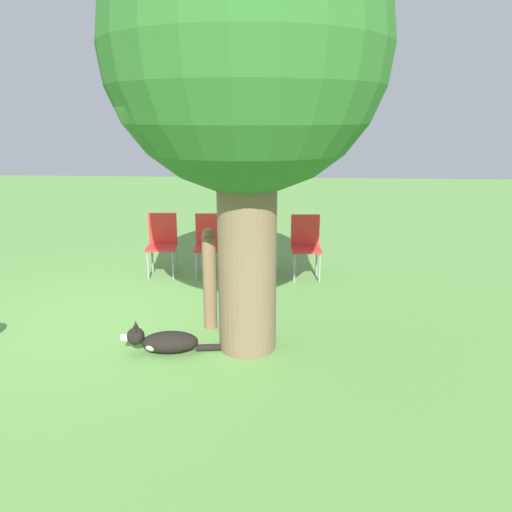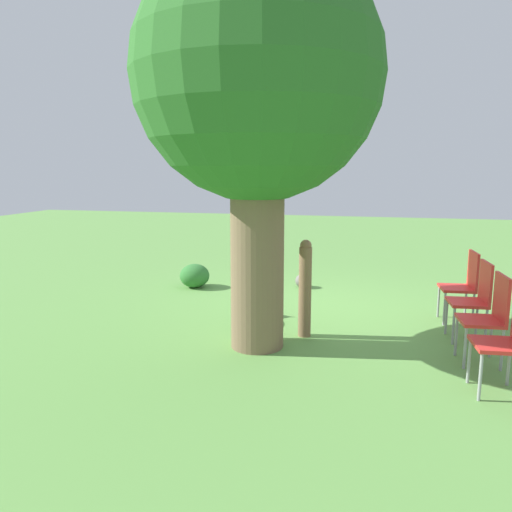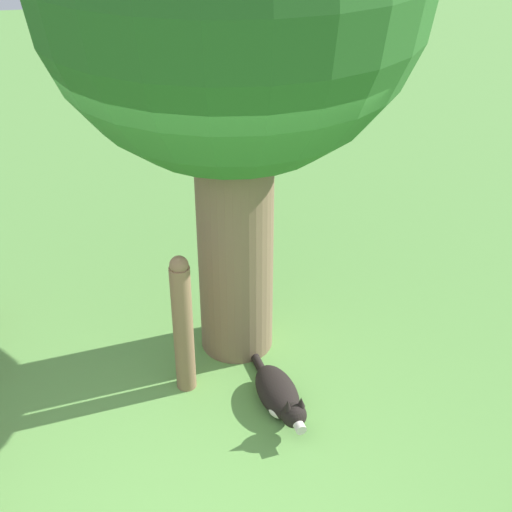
{
  "view_description": "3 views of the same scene",
  "coord_description": "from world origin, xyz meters",
  "px_view_note": "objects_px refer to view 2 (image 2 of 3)",
  "views": [
    {
      "loc": [
        5.38,
        1.78,
        2.43
      ],
      "look_at": [
        0.43,
        1.44,
        1.03
      ],
      "focal_mm": 35.0,
      "sensor_mm": 36.0,
      "label": 1
    },
    {
      "loc": [
        -0.85,
        6.77,
        2.06
      ],
      "look_at": [
        0.43,
        1.46,
        1.09
      ],
      "focal_mm": 35.0,
      "sensor_mm": 36.0,
      "label": 2
    },
    {
      "loc": [
        -0.31,
        -3.49,
        3.85
      ],
      "look_at": [
        0.58,
        1.22,
        0.93
      ],
      "focal_mm": 50.0,
      "sensor_mm": 36.0,
      "label": 3
    }
  ],
  "objects_px": {
    "red_chair_0": "(464,282)",
    "oak_tree": "(257,83)",
    "red_chair_2": "(489,313)",
    "red_chair_1": "(475,295)",
    "fence_post": "(305,288)",
    "red_chair_3": "(508,336)",
    "dog": "(259,314)"
  },
  "relations": [
    {
      "from": "red_chair_0",
      "to": "red_chair_3",
      "type": "height_order",
      "value": "same"
    },
    {
      "from": "oak_tree",
      "to": "red_chair_3",
      "type": "bearing_deg",
      "value": 164.72
    },
    {
      "from": "dog",
      "to": "fence_post",
      "type": "height_order",
      "value": "fence_post"
    },
    {
      "from": "fence_post",
      "to": "red_chair_2",
      "type": "xyz_separation_m",
      "value": [
        -2.01,
        0.42,
        -0.05
      ]
    },
    {
      "from": "oak_tree",
      "to": "fence_post",
      "type": "distance_m",
      "value": 2.44
    },
    {
      "from": "dog",
      "to": "fence_post",
      "type": "xyz_separation_m",
      "value": [
        -0.67,
        0.39,
        0.49
      ]
    },
    {
      "from": "red_chair_1",
      "to": "red_chair_2",
      "type": "distance_m",
      "value": 0.74
    },
    {
      "from": "dog",
      "to": "red_chair_2",
      "type": "relative_size",
      "value": 1.08
    },
    {
      "from": "red_chair_2",
      "to": "red_chair_3",
      "type": "distance_m",
      "value": 0.74
    },
    {
      "from": "fence_post",
      "to": "red_chair_0",
      "type": "relative_size",
      "value": 1.25
    },
    {
      "from": "oak_tree",
      "to": "red_chair_2",
      "type": "distance_m",
      "value": 3.46
    },
    {
      "from": "dog",
      "to": "red_chair_1",
      "type": "relative_size",
      "value": 1.08
    },
    {
      "from": "red_chair_1",
      "to": "red_chair_3",
      "type": "distance_m",
      "value": 1.49
    },
    {
      "from": "oak_tree",
      "to": "dog",
      "type": "relative_size",
      "value": 4.19
    },
    {
      "from": "red_chair_1",
      "to": "dog",
      "type": "bearing_deg",
      "value": -6.37
    },
    {
      "from": "oak_tree",
      "to": "dog",
      "type": "height_order",
      "value": "oak_tree"
    },
    {
      "from": "red_chair_0",
      "to": "red_chair_3",
      "type": "xyz_separation_m",
      "value": [
        -0.03,
        2.23,
        0.0
      ]
    },
    {
      "from": "red_chair_0",
      "to": "oak_tree",
      "type": "bearing_deg",
      "value": 27.13
    },
    {
      "from": "red_chair_1",
      "to": "red_chair_3",
      "type": "height_order",
      "value": "same"
    },
    {
      "from": "fence_post",
      "to": "red_chair_3",
      "type": "distance_m",
      "value": 2.33
    },
    {
      "from": "red_chair_1",
      "to": "red_chair_0",
      "type": "bearing_deg",
      "value": -94.04
    },
    {
      "from": "red_chair_1",
      "to": "red_chair_3",
      "type": "xyz_separation_m",
      "value": [
        -0.02,
        1.48,
        0.0
      ]
    },
    {
      "from": "oak_tree",
      "to": "red_chair_2",
      "type": "relative_size",
      "value": 4.54
    },
    {
      "from": "dog",
      "to": "red_chair_0",
      "type": "distance_m",
      "value": 2.78
    },
    {
      "from": "oak_tree",
      "to": "dog",
      "type": "distance_m",
      "value": 2.97
    },
    {
      "from": "red_chair_0",
      "to": "red_chair_2",
      "type": "bearing_deg",
      "value": 85.96
    },
    {
      "from": "dog",
      "to": "red_chair_2",
      "type": "distance_m",
      "value": 2.84
    },
    {
      "from": "red_chair_0",
      "to": "red_chair_2",
      "type": "height_order",
      "value": "same"
    },
    {
      "from": "dog",
      "to": "red_chair_1",
      "type": "xyz_separation_m",
      "value": [
        -2.67,
        0.07,
        0.43
      ]
    },
    {
      "from": "fence_post",
      "to": "red_chair_0",
      "type": "distance_m",
      "value": 2.25
    },
    {
      "from": "dog",
      "to": "red_chair_0",
      "type": "height_order",
      "value": "red_chair_0"
    },
    {
      "from": "fence_post",
      "to": "red_chair_1",
      "type": "height_order",
      "value": "fence_post"
    }
  ]
}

